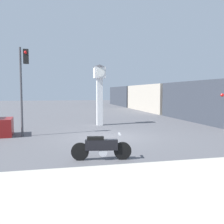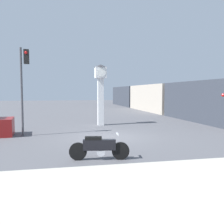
# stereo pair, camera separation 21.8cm
# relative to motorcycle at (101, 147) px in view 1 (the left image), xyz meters

# --- Properties ---
(ground_plane) EXTENTS (120.00, 120.00, 0.00)m
(ground_plane) POSITION_rel_motorcycle_xyz_m (1.23, 4.47, -0.47)
(ground_plane) COLOR #56565B
(sidewalk_strip) EXTENTS (36.00, 6.00, 0.10)m
(sidewalk_strip) POSITION_rel_motorcycle_xyz_m (1.23, -4.00, -0.42)
(sidewalk_strip) COLOR #BCB7A8
(sidewalk_strip) RESTS_ON ground_plane
(motorcycle) EXTENTS (2.21, 0.56, 0.98)m
(motorcycle) POSITION_rel_motorcycle_xyz_m (0.00, 0.00, 0.00)
(motorcycle) COLOR black
(motorcycle) RESTS_ON ground_plane
(clock_tower) EXTENTS (0.97, 0.97, 4.52)m
(clock_tower) POSITION_rel_motorcycle_xyz_m (1.61, 9.45, 2.51)
(clock_tower) COLOR white
(clock_tower) RESTS_ON ground_plane
(freight_train) EXTENTS (2.80, 37.85, 3.40)m
(freight_train) POSITION_rel_motorcycle_xyz_m (10.78, 22.18, 1.23)
(freight_train) COLOR #333842
(freight_train) RESTS_ON ground_plane
(traffic_light) EXTENTS (0.50, 0.35, 4.96)m
(traffic_light) POSITION_rel_motorcycle_xyz_m (-3.32, 5.82, 2.90)
(traffic_light) COLOR #47474C
(traffic_light) RESTS_ON ground_plane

